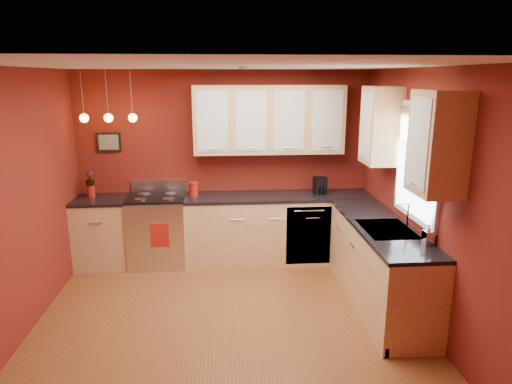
{
  "coord_description": "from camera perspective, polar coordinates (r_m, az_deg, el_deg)",
  "views": [
    {
      "loc": [
        -0.03,
        -4.17,
        2.51
      ],
      "look_at": [
        0.36,
        1.0,
        1.19
      ],
      "focal_mm": 32.0,
      "sensor_mm": 36.0,
      "label": 1
    }
  ],
  "objects": [
    {
      "name": "floor",
      "position": [
        4.86,
        -3.48,
        -16.81
      ],
      "size": [
        4.2,
        4.2,
        0.0
      ],
      "primitive_type": "plane",
      "color": "brown",
      "rests_on": "ground"
    },
    {
      "name": "ceiling",
      "position": [
        4.17,
        -4.03,
        15.49
      ],
      "size": [
        4.0,
        4.2,
        0.02
      ],
      "primitive_type": "cube",
      "color": "white",
      "rests_on": "wall_back"
    },
    {
      "name": "wall_back",
      "position": [
        6.38,
        -3.96,
        3.31
      ],
      "size": [
        4.0,
        0.02,
        2.6
      ],
      "primitive_type": "cube",
      "color": "maroon",
      "rests_on": "floor"
    },
    {
      "name": "wall_front",
      "position": [
        2.4,
        -3.09,
        -16.03
      ],
      "size": [
        4.0,
        0.02,
        2.6
      ],
      "primitive_type": "cube",
      "color": "maroon",
      "rests_on": "floor"
    },
    {
      "name": "wall_left",
      "position": [
        4.77,
        -28.56,
        -2.21
      ],
      "size": [
        0.02,
        4.2,
        2.6
      ],
      "primitive_type": "cube",
      "color": "maroon",
      "rests_on": "floor"
    },
    {
      "name": "wall_right",
      "position": [
        4.79,
        20.94,
        -1.31
      ],
      "size": [
        0.02,
        4.2,
        2.6
      ],
      "primitive_type": "cube",
      "color": "maroon",
      "rests_on": "floor"
    },
    {
      "name": "base_cabinets_back_left",
      "position": [
        6.52,
        -18.53,
        -4.93
      ],
      "size": [
        0.7,
        0.6,
        0.9
      ],
      "primitive_type": "cube",
      "color": "#E9BE7D",
      "rests_on": "floor"
    },
    {
      "name": "base_cabinets_back_right",
      "position": [
        6.36,
        2.8,
        -4.65
      ],
      "size": [
        2.54,
        0.6,
        0.9
      ],
      "primitive_type": "cube",
      "color": "#E9BE7D",
      "rests_on": "floor"
    },
    {
      "name": "base_cabinets_right",
      "position": [
        5.34,
        15.14,
        -8.92
      ],
      "size": [
        0.6,
        2.1,
        0.9
      ],
      "primitive_type": "cube",
      "color": "#E9BE7D",
      "rests_on": "floor"
    },
    {
      "name": "counter_back_left",
      "position": [
        6.38,
        -18.86,
        -0.93
      ],
      "size": [
        0.7,
        0.62,
        0.04
      ],
      "primitive_type": "cube",
      "color": "black",
      "rests_on": "base_cabinets_back_left"
    },
    {
      "name": "counter_back_right",
      "position": [
        6.22,
        2.85,
        -0.55
      ],
      "size": [
        2.54,
        0.62,
        0.04
      ],
      "primitive_type": "cube",
      "color": "black",
      "rests_on": "base_cabinets_back_right"
    },
    {
      "name": "counter_right",
      "position": [
        5.18,
        15.47,
        -4.13
      ],
      "size": [
        0.62,
        2.1,
        0.04
      ],
      "primitive_type": "cube",
      "color": "black",
      "rests_on": "base_cabinets_right"
    },
    {
      "name": "gas_range",
      "position": [
        6.37,
        -12.15,
        -4.65
      ],
      "size": [
        0.76,
        0.64,
        1.11
      ],
      "color": "silver",
      "rests_on": "floor"
    },
    {
      "name": "dishwasher_front",
      "position": [
        6.14,
        6.58,
        -5.41
      ],
      "size": [
        0.6,
        0.02,
        0.8
      ],
      "primitive_type": "cube",
      "color": "silver",
      "rests_on": "base_cabinets_back_right"
    },
    {
      "name": "sink",
      "position": [
        5.05,
        16.06,
        -4.71
      ],
      "size": [
        0.5,
        0.7,
        0.33
      ],
      "color": "gray",
      "rests_on": "counter_right"
    },
    {
      "name": "window",
      "position": [
        4.97,
        19.62,
        3.93
      ],
      "size": [
        0.06,
        1.02,
        1.22
      ],
      "color": "white",
      "rests_on": "wall_right"
    },
    {
      "name": "upper_cabinets_back",
      "position": [
        6.15,
        1.61,
        9.04
      ],
      "size": [
        2.0,
        0.35,
        0.9
      ],
      "primitive_type": "cube",
      "color": "#E9BE7D",
      "rests_on": "wall_back"
    },
    {
      "name": "upper_cabinets_right",
      "position": [
        4.89,
        18.15,
        7.01
      ],
      "size": [
        0.35,
        1.95,
        0.9
      ],
      "primitive_type": "cube",
      "color": "#E9BE7D",
      "rests_on": "wall_right"
    },
    {
      "name": "wall_picture",
      "position": [
        6.49,
        -17.92,
        5.96
      ],
      "size": [
        0.32,
        0.03,
        0.26
      ],
      "primitive_type": "cube",
      "color": "black",
      "rests_on": "wall_back"
    },
    {
      "name": "pendant_lights",
      "position": [
        6.11,
        -17.96,
        8.88
      ],
      "size": [
        0.71,
        0.11,
        0.66
      ],
      "color": "gray",
      "rests_on": "ceiling"
    },
    {
      "name": "red_canister",
      "position": [
        6.19,
        -7.78,
        0.37
      ],
      "size": [
        0.13,
        0.13,
        0.19
      ],
      "color": "#A91C12",
      "rests_on": "counter_back_right"
    },
    {
      "name": "red_vase",
      "position": [
        6.47,
        -19.93,
        0.09
      ],
      "size": [
        0.1,
        0.1,
        0.16
      ],
      "primitive_type": "cylinder",
      "color": "#A91C12",
      "rests_on": "counter_back_left"
    },
    {
      "name": "flowers",
      "position": [
        6.43,
        -20.06,
        1.53
      ],
      "size": [
        0.14,
        0.14,
        0.21
      ],
      "primitive_type": "imported",
      "rotation": [
        0.0,
        0.0,
        -0.16
      ],
      "color": "#A91C12",
      "rests_on": "red_vase"
    },
    {
      "name": "coffee_maker",
      "position": [
        6.31,
        8.0,
        0.73
      ],
      "size": [
        0.19,
        0.19,
        0.23
      ],
      "rotation": [
        0.0,
        0.0,
        0.22
      ],
      "color": "black",
      "rests_on": "counter_back_right"
    },
    {
      "name": "soap_pump",
      "position": [
        4.68,
        20.76,
        -4.97
      ],
      "size": [
        0.1,
        0.11,
        0.2
      ],
      "primitive_type": "imported",
      "rotation": [
        0.0,
        0.0,
        0.14
      ],
      "color": "silver",
      "rests_on": "counter_right"
    },
    {
      "name": "dish_towel",
      "position": [
        6.03,
        -11.94,
        -5.31
      ],
      "size": [
        0.24,
        0.02,
        0.32
      ],
      "primitive_type": "cube",
      "color": "#A91C12",
      "rests_on": "gas_range"
    }
  ]
}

